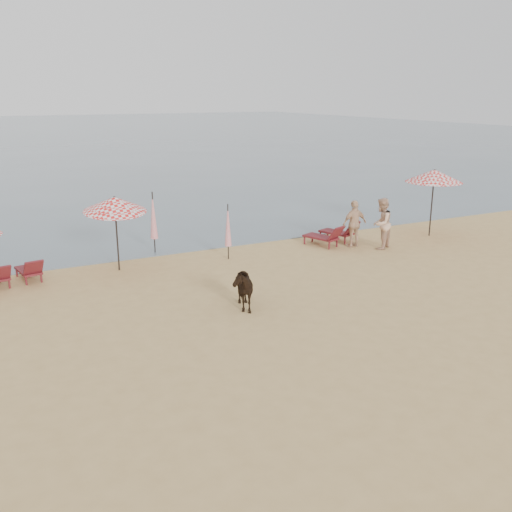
{
  "coord_description": "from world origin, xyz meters",
  "views": [
    {
      "loc": [
        -7.32,
        -9.38,
        5.74
      ],
      "look_at": [
        0.0,
        5.0,
        1.1
      ],
      "focal_mm": 40.0,
      "sensor_mm": 36.0,
      "label": 1
    }
  ],
  "objects_px": {
    "umbrella_open_right": "(434,176)",
    "lounger_cluster_right": "(333,234)",
    "beachgoer_right_a": "(381,224)",
    "umbrella_closed_right": "(153,216)",
    "umbrella_open_left_b": "(115,204)",
    "cow": "(240,286)",
    "umbrella_closed_left": "(228,225)",
    "lounger_cluster_left": "(14,272)",
    "beachgoer_right_b": "(354,224)"
  },
  "relations": [
    {
      "from": "lounger_cluster_left",
      "to": "lounger_cluster_right",
      "type": "distance_m",
      "value": 11.61
    },
    {
      "from": "umbrella_open_right",
      "to": "lounger_cluster_right",
      "type": "bearing_deg",
      "value": 151.5
    },
    {
      "from": "beachgoer_right_b",
      "to": "umbrella_closed_left",
      "type": "bearing_deg",
      "value": -8.2
    },
    {
      "from": "umbrella_open_right",
      "to": "cow",
      "type": "distance_m",
      "value": 11.42
    },
    {
      "from": "lounger_cluster_right",
      "to": "cow",
      "type": "distance_m",
      "value": 7.74
    },
    {
      "from": "beachgoer_right_a",
      "to": "lounger_cluster_right",
      "type": "bearing_deg",
      "value": -78.64
    },
    {
      "from": "umbrella_open_right",
      "to": "beachgoer_right_a",
      "type": "distance_m",
      "value": 3.54
    },
    {
      "from": "umbrella_closed_left",
      "to": "beachgoer_right_a",
      "type": "height_order",
      "value": "umbrella_closed_left"
    },
    {
      "from": "lounger_cluster_left",
      "to": "umbrella_closed_right",
      "type": "bearing_deg",
      "value": 6.87
    },
    {
      "from": "lounger_cluster_right",
      "to": "umbrella_open_right",
      "type": "height_order",
      "value": "umbrella_open_right"
    },
    {
      "from": "umbrella_open_left_b",
      "to": "umbrella_open_right",
      "type": "relative_size",
      "value": 0.94
    },
    {
      "from": "lounger_cluster_right",
      "to": "umbrella_closed_left",
      "type": "distance_m",
      "value": 4.61
    },
    {
      "from": "umbrella_open_right",
      "to": "umbrella_closed_right",
      "type": "xyz_separation_m",
      "value": [
        -10.99,
        2.6,
        -1.08
      ]
    },
    {
      "from": "umbrella_open_left_b",
      "to": "umbrella_closed_right",
      "type": "relative_size",
      "value": 1.13
    },
    {
      "from": "lounger_cluster_right",
      "to": "umbrella_open_left_b",
      "type": "height_order",
      "value": "umbrella_open_left_b"
    },
    {
      "from": "umbrella_open_right",
      "to": "beachgoer_right_a",
      "type": "relative_size",
      "value": 1.42
    },
    {
      "from": "beachgoer_right_a",
      "to": "beachgoer_right_b",
      "type": "distance_m",
      "value": 1.01
    },
    {
      "from": "umbrella_closed_left",
      "to": "cow",
      "type": "distance_m",
      "value": 4.87
    },
    {
      "from": "lounger_cluster_left",
      "to": "beachgoer_right_b",
      "type": "height_order",
      "value": "beachgoer_right_b"
    },
    {
      "from": "lounger_cluster_left",
      "to": "beachgoer_right_b",
      "type": "bearing_deg",
      "value": -15.1
    },
    {
      "from": "umbrella_closed_right",
      "to": "beachgoer_right_a",
      "type": "relative_size",
      "value": 1.18
    },
    {
      "from": "umbrella_open_left_b",
      "to": "beachgoer_right_b",
      "type": "xyz_separation_m",
      "value": [
        8.82,
        -1.11,
        -1.34
      ]
    },
    {
      "from": "lounger_cluster_right",
      "to": "umbrella_open_right",
      "type": "xyz_separation_m",
      "value": [
        4.35,
        -0.7,
        2.07
      ]
    },
    {
      "from": "lounger_cluster_right",
      "to": "umbrella_closed_right",
      "type": "relative_size",
      "value": 0.93
    },
    {
      "from": "umbrella_closed_right",
      "to": "beachgoer_right_a",
      "type": "height_order",
      "value": "umbrella_closed_right"
    },
    {
      "from": "umbrella_open_right",
      "to": "beachgoer_right_b",
      "type": "xyz_separation_m",
      "value": [
        -3.88,
        -0.02,
        -1.58
      ]
    },
    {
      "from": "beachgoer_right_a",
      "to": "lounger_cluster_left",
      "type": "bearing_deg",
      "value": -38.01
    },
    {
      "from": "lounger_cluster_left",
      "to": "cow",
      "type": "distance_m",
      "value": 7.36
    },
    {
      "from": "umbrella_closed_right",
      "to": "umbrella_open_right",
      "type": "bearing_deg",
      "value": -13.33
    },
    {
      "from": "lounger_cluster_left",
      "to": "umbrella_closed_right",
      "type": "distance_m",
      "value": 5.28
    },
    {
      "from": "umbrella_open_right",
      "to": "umbrella_open_left_b",
      "type": "bearing_deg",
      "value": 155.69
    },
    {
      "from": "lounger_cluster_left",
      "to": "umbrella_closed_left",
      "type": "bearing_deg",
      "value": -13.63
    },
    {
      "from": "umbrella_closed_right",
      "to": "cow",
      "type": "bearing_deg",
      "value": -86.35
    },
    {
      "from": "umbrella_open_right",
      "to": "umbrella_closed_left",
      "type": "xyz_separation_m",
      "value": [
        -8.88,
        0.64,
        -1.26
      ]
    },
    {
      "from": "lounger_cluster_right",
      "to": "beachgoer_right_b",
      "type": "height_order",
      "value": "beachgoer_right_b"
    },
    {
      "from": "umbrella_closed_left",
      "to": "umbrella_closed_right",
      "type": "xyz_separation_m",
      "value": [
        -2.1,
        1.96,
        0.18
      ]
    },
    {
      "from": "lounger_cluster_left",
      "to": "umbrella_open_right",
      "type": "relative_size",
      "value": 0.63
    },
    {
      "from": "lounger_cluster_right",
      "to": "umbrella_open_left_b",
      "type": "bearing_deg",
      "value": 156.9
    },
    {
      "from": "lounger_cluster_right",
      "to": "beachgoer_right_a",
      "type": "bearing_deg",
      "value": -69.06
    },
    {
      "from": "cow",
      "to": "lounger_cluster_left",
      "type": "bearing_deg",
      "value": 151.05
    },
    {
      "from": "umbrella_open_right",
      "to": "umbrella_closed_left",
      "type": "height_order",
      "value": "umbrella_open_right"
    },
    {
      "from": "lounger_cluster_left",
      "to": "lounger_cluster_right",
      "type": "height_order",
      "value": "lounger_cluster_right"
    },
    {
      "from": "umbrella_open_left_b",
      "to": "lounger_cluster_right",
      "type": "bearing_deg",
      "value": -23.47
    },
    {
      "from": "cow",
      "to": "beachgoer_right_b",
      "type": "bearing_deg",
      "value": 44.16
    },
    {
      "from": "lounger_cluster_left",
      "to": "umbrella_open_right",
      "type": "height_order",
      "value": "umbrella_open_right"
    },
    {
      "from": "lounger_cluster_right",
      "to": "beachgoer_right_a",
      "type": "relative_size",
      "value": 1.09
    },
    {
      "from": "lounger_cluster_left",
      "to": "umbrella_closed_left",
      "type": "relative_size",
      "value": 0.87
    },
    {
      "from": "umbrella_open_left_b",
      "to": "cow",
      "type": "bearing_deg",
      "value": -87.63
    },
    {
      "from": "umbrella_open_left_b",
      "to": "lounger_cluster_left",
      "type": "bearing_deg",
      "value": 158.66
    },
    {
      "from": "umbrella_open_left_b",
      "to": "umbrella_closed_left",
      "type": "relative_size",
      "value": 1.3
    }
  ]
}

